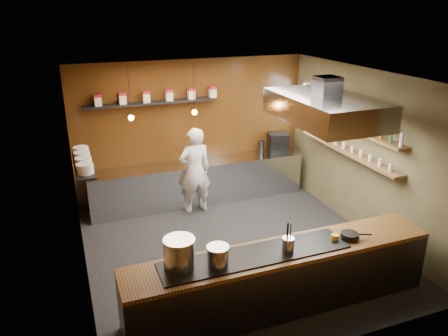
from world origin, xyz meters
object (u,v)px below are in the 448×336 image
stockpot_large (180,253)px  stockpot_small (218,256)px  chef (195,171)px  extractor_hood (325,108)px  espresso_machine (278,142)px

stockpot_large → stockpot_small: (0.46, -0.15, -0.06)m
chef → extractor_hood: bearing=122.4°
stockpot_large → extractor_hood: bearing=22.4°
stockpot_large → chef: bearing=69.7°
stockpot_large → stockpot_small: 0.48m
stockpot_small → chef: size_ratio=0.16×
extractor_hood → stockpot_large: bearing=-157.6°
stockpot_small → chef: bearing=77.5°
extractor_hood → espresso_machine: extractor_hood is taller
stockpot_small → chef: chef is taller
stockpot_large → espresso_machine: (3.32, 3.75, -0.03)m
espresso_machine → chef: size_ratio=0.24×
extractor_hood → stockpot_small: bearing=-150.7°
espresso_machine → chef: chef is taller
stockpot_small → espresso_machine: espresso_machine is taller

